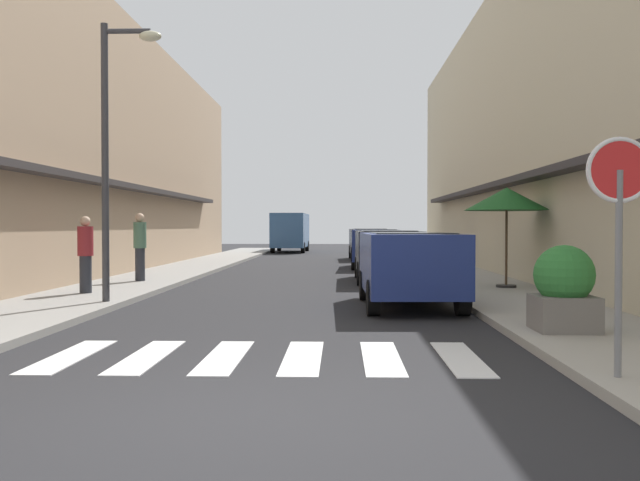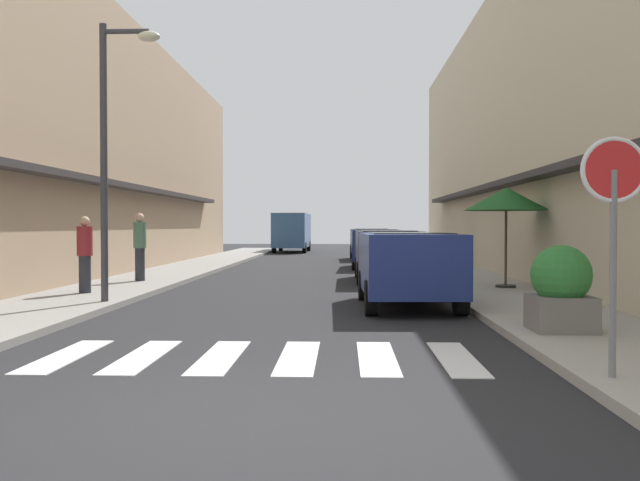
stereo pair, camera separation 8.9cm
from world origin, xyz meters
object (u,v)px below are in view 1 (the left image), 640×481
Objects in this scene: delivery_van at (291,229)px; parked_car_far at (376,244)px; street_lamp at (114,132)px; parked_car_near at (409,261)px; cafe_umbrella at (507,200)px; pedestrian_walking_far at (140,245)px; parked_car_mid at (387,249)px; pedestrian_walking_near at (85,253)px; parked_car_distant at (369,240)px; planter_corner at (564,289)px; round_street_sign at (619,194)px.

parked_car_far is at bearing -74.61° from delivery_van.
parked_car_near is at bearing 1.70° from street_lamp.
cafe_umbrella is (8.40, 3.37, -1.19)m from street_lamp.
parked_car_mid is at bearing 48.64° from pedestrian_walking_far.
pedestrian_walking_near is (-2.56, -27.19, -0.39)m from delivery_van.
parked_car_far is at bearing -90.00° from parked_car_distant.
pedestrian_walking_far is at bearing -95.58° from delivery_van.
parked_car_near is 0.93× the size of parked_car_mid.
planter_corner is at bearing -96.90° from cafe_umbrella.
round_street_sign is 0.43× the size of street_lamp.
cafe_umbrella is 1.32× the size of pedestrian_walking_far.
parked_car_near is at bearing 0.47° from pedestrian_walking_far.
street_lamp reaches higher than round_street_sign.
parked_car_distant is 0.76× the size of street_lamp.
pedestrian_walking_far reaches higher than parked_car_distant.
cafe_umbrella reaches higher than pedestrian_walking_far.
parked_car_near is 4.35m from cafe_umbrella.
delivery_van is at bearing 105.39° from parked_car_far.
pedestrian_walking_near is (-6.97, 1.50, 0.09)m from parked_car_near.
parked_car_near is 6.95m from round_street_sign.
parked_car_mid is 1.03× the size of parked_car_distant.
cafe_umbrella is at bearing 50.38° from parked_car_near.
pedestrian_walking_near is at bearing -121.94° from parked_car_far.
parked_car_far is at bearing 65.88° from street_lamp.
parked_car_far is (0.00, 12.68, 0.00)m from parked_car_near.
parked_car_mid is at bearing 130.10° from cafe_umbrella.
parked_car_mid is at bearing 100.18° from planter_corner.
parked_car_near is 8.31m from pedestrian_walking_far.
street_lamp is 3.18m from pedestrian_walking_near.
cafe_umbrella is at bearing 117.41° from pedestrian_walking_near.
parked_car_far is 13.17m from pedestrian_walking_near.
delivery_van is 1.00× the size of street_lamp.
parked_car_distant is 3.38× the size of planter_corner.
round_street_sign is at bearing -84.03° from parked_car_mid.
parked_car_near is 29.03m from delivery_van.
parked_car_mid is 1.80× the size of round_street_sign.
cafe_umbrella is 9.83m from pedestrian_walking_near.
round_street_sign reaches higher than parked_car_distant.
delivery_van is 35.90m from round_street_sign.
parked_car_distant is (-0.00, 12.81, -0.00)m from parked_car_mid.
street_lamp is (-5.75, -12.85, 2.50)m from parked_car_far.
parked_car_near is at bearing -90.00° from parked_car_distant.
parked_car_near is 0.73× the size of delivery_van.
delivery_van is (-4.41, 9.55, 0.48)m from parked_car_distant.
round_street_sign is 10.02m from cafe_umbrella.
pedestrian_walking_far is (-6.74, -1.48, 0.17)m from parked_car_mid.
round_street_sign is 3.27m from planter_corner.
cafe_umbrella is 1.42× the size of pedestrian_walking_near.
pedestrian_walking_near is (-8.77, 5.23, 0.30)m from planter_corner.
parked_car_mid is 0.78× the size of delivery_van.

